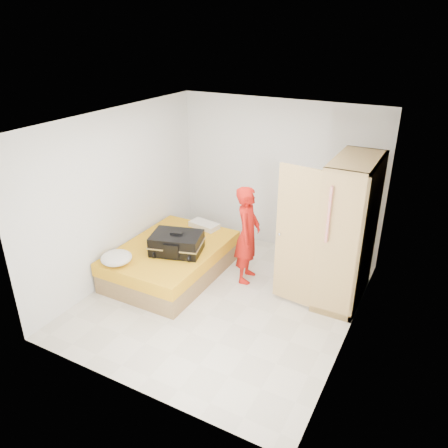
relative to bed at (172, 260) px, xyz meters
The scene contains 7 objects.
room 1.50m from the bed, 12.34° to the right, with size 4.00×4.02×2.60m.
bed is the anchor object (origin of this frame).
wardrobe 2.69m from the bed, 14.15° to the left, with size 1.17×1.20×2.10m.
person 1.31m from the bed, 22.01° to the left, with size 0.56×0.37×1.54m, color #B40B11.
suitcase 0.45m from the bed, 28.69° to the right, with size 0.88×0.74×0.33m.
round_cushion 0.96m from the bed, 116.28° to the right, with size 0.45×0.45×0.17m, color beige.
pillow 0.91m from the bed, 82.81° to the left, with size 0.50×0.25×0.09m, color beige.
Camera 1 is at (2.54, -4.72, 3.67)m, focal length 35.00 mm.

